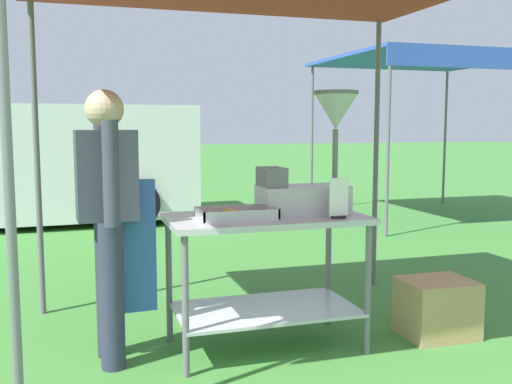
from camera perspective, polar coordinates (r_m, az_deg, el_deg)
The scene contains 9 objects.
ground_plane at distance 8.64m, azimuth -10.75°, elevation -3.00°, with size 70.00×70.00×0.00m, color #3D7F33.
donut_cart at distance 3.69m, azimuth 0.93°, elevation -5.84°, with size 1.23×0.69×0.85m.
donut_tray at distance 3.48m, azimuth -1.93°, elevation -2.28°, with size 0.46×0.27×0.07m.
donut_fryer at distance 3.73m, azimuth 5.52°, elevation 2.55°, with size 0.64×0.28×0.78m.
menu_sign at distance 3.56m, azimuth 8.06°, elevation -0.89°, with size 0.13×0.05×0.25m.
vendor at distance 3.51m, azimuth -14.17°, elevation -1.92°, with size 0.46×0.53×1.61m.
supply_crate at distance 4.17m, azimuth 17.18°, elevation -10.74°, with size 0.47×0.39×0.38m.
van_white at distance 9.08m, azimuth -22.12°, elevation 2.67°, with size 4.99×2.21×1.69m.
neighbour_tent at distance 9.26m, azimuth 16.22°, elevation 11.95°, with size 2.77×2.67×2.42m.
Camera 1 is at (-0.95, -2.47, 1.40)m, focal length 41.08 mm.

